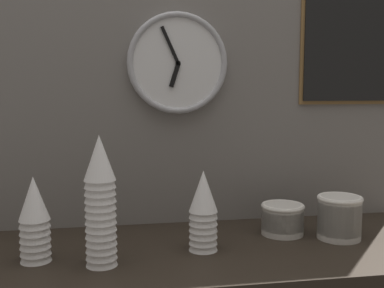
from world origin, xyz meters
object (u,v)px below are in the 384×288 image
bowl_stack_right (283,218)px  menu_board (350,14)px  cup_stack_left (34,219)px  wall_clock (178,63)px  cup_stack_center_left (100,201)px  bowl_stack_far_right (339,216)px  cup_stack_center_right (203,211)px

bowl_stack_right → menu_board: bearing=31.2°
cup_stack_left → wall_clock: size_ratio=0.69×
cup_stack_center_left → bowl_stack_far_right: bearing=8.2°
cup_stack_center_right → cup_stack_center_left: bearing=-166.2°
cup_stack_center_right → menu_board: 84.91cm
wall_clock → menu_board: size_ratio=0.53×
cup_stack_left → bowl_stack_far_right: bearing=2.8°
menu_board → cup_stack_center_left: bearing=-157.6°
bowl_stack_right → wall_clock: size_ratio=0.41×
wall_clock → bowl_stack_right: bearing=-29.1°
cup_stack_center_left → bowl_stack_far_right: (69.37, 9.99, -9.89)cm
cup_stack_center_left → wall_clock: size_ratio=1.04×
cup_stack_center_left → menu_board: (83.19, 34.25, 52.44)cm
cup_stack_left → bowl_stack_right: size_ratio=1.69×
cup_stack_center_left → wall_clock: wall_clock is taller
cup_stack_center_left → cup_stack_left: bearing=160.9°
bowl_stack_right → menu_board: 72.42cm
bowl_stack_far_right → bowl_stack_right: bearing=155.8°
cup_stack_left → wall_clock: 64.49cm
bowl_stack_right → wall_clock: wall_clock is taller
wall_clock → cup_stack_left: bearing=-146.3°
bowl_stack_far_right → wall_clock: size_ratio=0.41×
cup_stack_left → menu_board: size_ratio=0.37×
cup_stack_left → bowl_stack_right: (71.11, 10.94, -6.14)cm
cup_stack_center_right → bowl_stack_right: bearing=20.5°
bowl_stack_right → bowl_stack_far_right: bowl_stack_far_right is taller
cup_stack_center_left → bowl_stack_right: cup_stack_center_left is taller
cup_stack_left → bowl_stack_right: 72.21cm
menu_board → cup_stack_center_right: bearing=-153.7°
cup_stack_center_right → bowl_stack_far_right: 42.21cm
cup_stack_center_left → bowl_stack_right: 57.97cm
bowl_stack_far_right → wall_clock: bearing=152.5°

